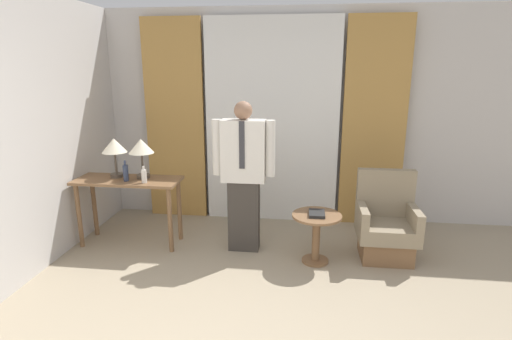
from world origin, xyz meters
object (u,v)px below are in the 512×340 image
at_px(table_lamp_right, 141,148).
at_px(bottle_near_edge, 126,173).
at_px(armchair, 386,227).
at_px(person, 244,172).
at_px(book, 317,214).
at_px(table_lamp_left, 114,147).
at_px(desk, 129,191).
at_px(bottle_by_lamp, 144,176).
at_px(side_table, 316,230).

bearing_deg(table_lamp_right, bottle_near_edge, -134.84).
distance_m(bottle_near_edge, armchair, 2.86).
bearing_deg(armchair, person, 179.91).
bearing_deg(book, table_lamp_right, 171.47).
height_order(bottle_near_edge, person, person).
height_order(table_lamp_left, book, table_lamp_left).
relative_size(desk, table_lamp_right, 2.63).
bearing_deg(desk, armchair, 0.05).
distance_m(table_lamp_left, table_lamp_right, 0.31).
bearing_deg(bottle_by_lamp, desk, 155.14).
bearing_deg(armchair, side_table, -163.76).
bearing_deg(armchair, table_lamp_right, 178.58).
relative_size(table_lamp_left, table_lamp_right, 1.00).
bearing_deg(bottle_near_edge, side_table, -3.91).
bearing_deg(side_table, table_lamp_left, 172.89).
height_order(table_lamp_left, table_lamp_right, same).
xyz_separation_m(desk, bottle_by_lamp, (0.24, -0.11, 0.21)).
distance_m(table_lamp_right, person, 1.18).
relative_size(side_table, book, 2.39).
relative_size(desk, person, 0.71).
xyz_separation_m(bottle_near_edge, side_table, (2.08, -0.14, -0.50)).
relative_size(table_lamp_right, bottle_near_edge, 1.95).
relative_size(armchair, side_table, 1.76).
bearing_deg(book, table_lamp_left, 172.65).
relative_size(bottle_near_edge, person, 0.14).
height_order(table_lamp_right, side_table, table_lamp_right).
bearing_deg(side_table, table_lamp_right, 171.76).
distance_m(table_lamp_right, side_table, 2.10).
height_order(person, armchair, person).
distance_m(table_lamp_left, bottle_by_lamp, 0.51).
xyz_separation_m(table_lamp_right, bottle_by_lamp, (0.09, -0.18, -0.27)).
bearing_deg(table_lamp_left, table_lamp_right, 0.00).
xyz_separation_m(bottle_by_lamp, person, (1.07, 0.12, 0.04)).
bearing_deg(table_lamp_left, person, -2.49).
relative_size(table_lamp_right, book, 2.03).
xyz_separation_m(table_lamp_left, book, (2.25, -0.29, -0.57)).
xyz_separation_m(table_lamp_right, bottle_near_edge, (-0.14, -0.14, -0.25)).
relative_size(bottle_by_lamp, side_table, 0.35).
distance_m(table_lamp_right, armchair, 2.79).
bearing_deg(person, armchair, -0.09).
bearing_deg(book, person, 163.87).
xyz_separation_m(table_lamp_left, side_table, (2.25, -0.28, -0.75)).
bearing_deg(table_lamp_left, bottle_by_lamp, -24.40).
height_order(desk, armchair, armchair).
xyz_separation_m(table_lamp_left, person, (1.47, -0.06, -0.22)).
xyz_separation_m(table_lamp_right, person, (1.15, -0.06, -0.22)).
xyz_separation_m(person, armchair, (1.52, -0.00, -0.55)).
height_order(desk, table_lamp_left, table_lamp_left).
relative_size(table_lamp_right, armchair, 0.48).
bearing_deg(desk, table_lamp_right, 23.68).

